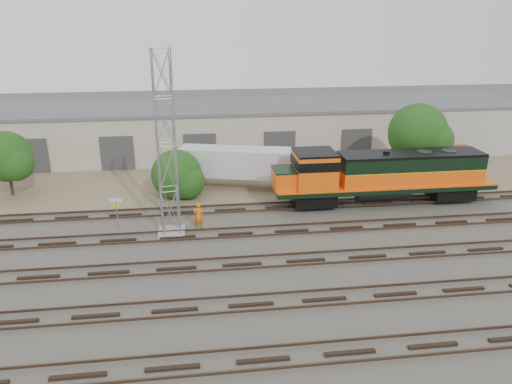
{
  "coord_description": "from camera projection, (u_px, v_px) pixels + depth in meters",
  "views": [
    {
      "loc": [
        -6.7,
        -30.13,
        14.76
      ],
      "look_at": [
        -2.23,
        4.0,
        2.2
      ],
      "focal_mm": 35.0,
      "sensor_mm": 36.0,
      "label": 1
    }
  ],
  "objects": [
    {
      "name": "locomotive",
      "position": [
        381.0,
        175.0,
        39.67
      ],
      "size": [
        17.86,
        3.13,
        4.29
      ],
      "color": "black",
      "rests_on": "tracks"
    },
    {
      "name": "tree_mid",
      "position": [
        179.0,
        177.0,
        41.47
      ],
      "size": [
        4.44,
        4.23,
        4.23
      ],
      "color": "#382619",
      "rests_on": "ground"
    },
    {
      "name": "dumpster_red",
      "position": [
        460.0,
        152.0,
        52.51
      ],
      "size": [
        1.73,
        1.65,
        1.4
      ],
      "primitive_type": "cube",
      "rotation": [
        0.0,
        0.0,
        -0.18
      ],
      "color": "#9A3610",
      "rests_on": "ground"
    },
    {
      "name": "semi_trailer",
      "position": [
        251.0,
        164.0,
        43.17
      ],
      "size": [
        11.87,
        5.19,
        3.59
      ],
      "rotation": [
        0.0,
        0.0,
        -0.25
      ],
      "color": "silver",
      "rests_on": "ground"
    },
    {
      "name": "tracks",
      "position": [
        306.0,
        260.0,
        31.12
      ],
      "size": [
        80.0,
        20.4,
        0.28
      ],
      "color": "black",
      "rests_on": "ground"
    },
    {
      "name": "sign_post",
      "position": [
        117.0,
        207.0,
        35.23
      ],
      "size": [
        0.93,
        0.37,
        2.37
      ],
      "color": "gray",
      "rests_on": "ground"
    },
    {
      "name": "signal_tower",
      "position": [
        166.0,
        148.0,
        33.02
      ],
      "size": [
        1.86,
        1.86,
        12.63
      ],
      "rotation": [
        0.0,
        0.0,
        0.15
      ],
      "color": "gray",
      "rests_on": "ground"
    },
    {
      "name": "dumpster_blue",
      "position": [
        422.0,
        156.0,
        51.13
      ],
      "size": [
        1.97,
        1.91,
        1.5
      ],
      "primitive_type": "cube",
      "rotation": [
        0.0,
        0.0,
        -0.3
      ],
      "color": "navy",
      "rests_on": "ground"
    },
    {
      "name": "ground",
      "position": [
        296.0,
        241.0,
        33.94
      ],
      "size": [
        140.0,
        140.0,
        0.0
      ],
      "primitive_type": "plane",
      "color": "#47423A",
      "rests_on": "ground"
    },
    {
      "name": "worker",
      "position": [
        198.0,
        216.0,
        35.48
      ],
      "size": [
        0.74,
        0.49,
        2.01
      ],
      "primitive_type": "imported",
      "rotation": [
        0.0,
        0.0,
        3.13
      ],
      "color": "orange",
      "rests_on": "ground"
    },
    {
      "name": "warehouse",
      "position": [
        254.0,
        128.0,
        54.44
      ],
      "size": [
        58.4,
        10.4,
        5.3
      ],
      "color": "#C0B4A0",
      "rests_on": "ground"
    },
    {
      "name": "tree_east",
      "position": [
        421.0,
        135.0,
        44.34
      ],
      "size": [
        5.53,
        5.26,
        7.1
      ],
      "color": "#382619",
      "rests_on": "ground"
    },
    {
      "name": "dirt_strip",
      "position": [
        264.0,
        173.0,
        47.91
      ],
      "size": [
        80.0,
        16.0,
        0.02
      ],
      "primitive_type": "cube",
      "color": "#726047",
      "rests_on": "ground"
    },
    {
      "name": "tree_west",
      "position": [
        9.0,
        158.0,
        41.05
      ],
      "size": [
        4.43,
        4.22,
        5.52
      ],
      "color": "#382619",
      "rests_on": "ground"
    }
  ]
}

